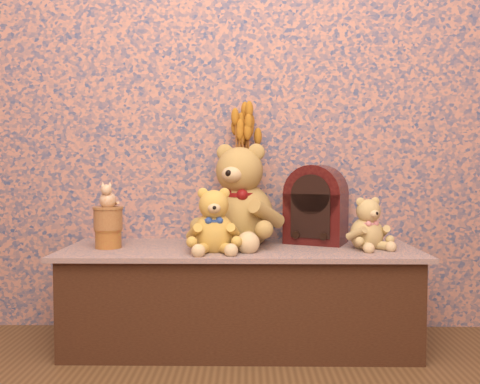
# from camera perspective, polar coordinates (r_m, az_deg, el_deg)

# --- Properties ---
(display_shelf) EXTENTS (1.50, 0.52, 0.43)m
(display_shelf) POSITION_cam_1_polar(r_m,az_deg,el_deg) (2.17, 0.02, -11.94)
(display_shelf) COLOR #364A6E
(display_shelf) RESTS_ON ground
(teddy_large) EXTENTS (0.52, 0.56, 0.48)m
(teddy_large) POSITION_cam_1_polar(r_m,az_deg,el_deg) (2.20, 0.16, 0.18)
(teddy_large) COLOR #B08744
(teddy_large) RESTS_ON display_shelf
(teddy_medium) EXTENTS (0.25, 0.28, 0.28)m
(teddy_medium) POSITION_cam_1_polar(r_m,az_deg,el_deg) (2.01, -3.05, -2.94)
(teddy_medium) COLOR gold
(teddy_medium) RESTS_ON display_shelf
(teddy_small) EXTENTS (0.25, 0.27, 0.23)m
(teddy_small) POSITION_cam_1_polar(r_m,az_deg,el_deg) (2.15, 14.43, -3.26)
(teddy_small) COLOR tan
(teddy_small) RESTS_ON display_shelf
(cathedral_radio) EXTENTS (0.31, 0.27, 0.35)m
(cathedral_radio) POSITION_cam_1_polar(r_m,az_deg,el_deg) (2.25, 8.78, -1.38)
(cathedral_radio) COLOR black
(cathedral_radio) RESTS_ON display_shelf
(ceramic_vase) EXTENTS (0.16, 0.16, 0.21)m
(ceramic_vase) POSITION_cam_1_polar(r_m,az_deg,el_deg) (2.26, 0.29, -3.20)
(ceramic_vase) COLOR tan
(ceramic_vase) RESTS_ON display_shelf
(dried_stalks) EXTENTS (0.22, 0.22, 0.38)m
(dried_stalks) POSITION_cam_1_polar(r_m,az_deg,el_deg) (2.24, 0.30, 4.25)
(dried_stalks) COLOR #AF681C
(dried_stalks) RESTS_ON ceramic_vase
(biscuit_tin_lower) EXTENTS (0.14, 0.14, 0.08)m
(biscuit_tin_lower) POSITION_cam_1_polar(r_m,az_deg,el_deg) (2.18, -14.95, -5.22)
(biscuit_tin_lower) COLOR #B29634
(biscuit_tin_lower) RESTS_ON display_shelf
(biscuit_tin_upper) EXTENTS (0.15, 0.15, 0.09)m
(biscuit_tin_upper) POSITION_cam_1_polar(r_m,az_deg,el_deg) (2.17, -14.98, -2.96)
(biscuit_tin_upper) COLOR tan
(biscuit_tin_upper) RESTS_ON biscuit_tin_lower
(cat_figurine) EXTENTS (0.09, 0.10, 0.11)m
(cat_figurine) POSITION_cam_1_polar(r_m,az_deg,el_deg) (2.16, -15.02, -0.26)
(cat_figurine) COLOR silver
(cat_figurine) RESTS_ON biscuit_tin_upper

